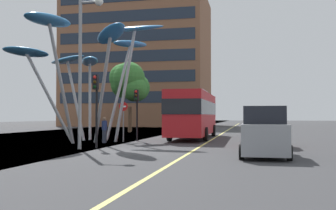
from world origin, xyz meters
TOP-DOWN VIEW (x-y plane):
  - ground at (-0.63, 0.00)m, footprint 120.00×240.00m
  - red_bus at (1.39, 10.82)m, footprint 2.88×11.14m
  - leaf_sculpture at (-4.97, 5.48)m, footprint 10.37×11.38m
  - traffic_light_kerb_near at (-2.42, 1.01)m, footprint 0.28×0.42m
  - traffic_light_kerb_far at (-1.96, 7.00)m, footprint 0.28×0.42m
  - car_parked_near at (6.28, -1.50)m, footprint 2.03×4.10m
  - car_parked_mid at (6.45, 4.28)m, footprint 1.95×4.04m
  - street_lamp at (-2.71, 0.23)m, footprint 1.34×0.44m
  - tree_pavement_near at (-6.94, 20.48)m, footprint 4.56×4.70m
  - pedestrian at (-3.47, 4.89)m, footprint 0.34×0.34m
  - no_entry_sign at (-2.53, 5.85)m, footprint 0.60×0.12m
  - backdrop_building at (-13.22, 45.59)m, footprint 23.09×15.66m

SIDE VIEW (x-z plane):
  - ground at x=-0.63m, z-range -0.10..0.00m
  - pedestrian at x=-3.47m, z-range 0.00..1.65m
  - car_parked_near at x=6.28m, z-range -0.07..2.07m
  - car_parked_mid at x=6.45m, z-range -0.06..2.18m
  - no_entry_sign at x=-2.53m, z-range 0.44..3.08m
  - red_bus at x=1.39m, z-range 0.17..3.84m
  - traffic_light_kerb_far at x=-1.96m, z-range 0.80..4.32m
  - traffic_light_kerb_near at x=-2.42m, z-range 0.87..4.82m
  - street_lamp at x=-2.71m, z-range 1.03..8.91m
  - tree_pavement_near at x=-6.94m, z-range 1.57..8.89m
  - leaf_sculpture at x=-4.97m, z-range 2.19..9.95m
  - backdrop_building at x=-13.22m, z-range 0.00..21.92m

